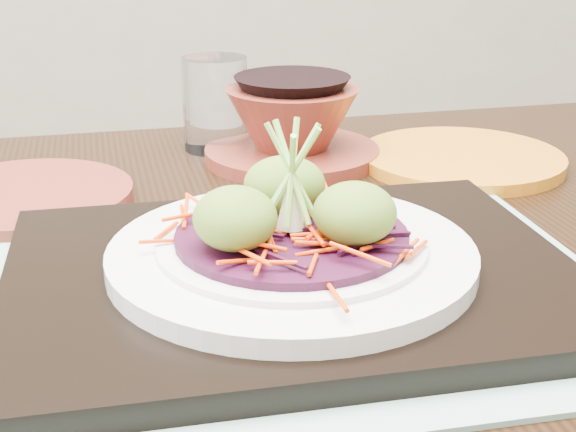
{
  "coord_description": "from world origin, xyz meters",
  "views": [
    {
      "loc": [
        0.01,
        -0.57,
        1.0
      ],
      "look_at": [
        0.07,
        -0.09,
        0.81
      ],
      "focal_mm": 50.0,
      "sensor_mm": 36.0,
      "label": 1
    }
  ],
  "objects": [
    {
      "name": "carrot_julienne",
      "position": [
        0.07,
        -0.11,
        0.81
      ],
      "size": [
        0.18,
        0.18,
        0.01
      ],
      "primitive_type": null,
      "color": "#E93A04",
      "rests_on": "cabbage_bed"
    },
    {
      "name": "placemat",
      "position": [
        0.07,
        -0.11,
        0.77
      ],
      "size": [
        0.44,
        0.35,
        0.0
      ],
      "primitive_type": "cube",
      "rotation": [
        0.0,
        0.0,
        0.09
      ],
      "color": "#83A994",
      "rests_on": "dining_table"
    },
    {
      "name": "serving_tray",
      "position": [
        0.07,
        -0.11,
        0.78
      ],
      "size": [
        0.38,
        0.3,
        0.02
      ],
      "primitive_type": "cube",
      "rotation": [
        0.0,
        0.0,
        0.09
      ],
      "color": "black",
      "rests_on": "placemat"
    },
    {
      "name": "water_glass",
      "position": [
        0.03,
        0.22,
        0.81
      ],
      "size": [
        0.08,
        0.08,
        0.09
      ],
      "primitive_type": "cylinder",
      "rotation": [
        0.0,
        0.0,
        0.33
      ],
      "color": "white",
      "rests_on": "dining_table"
    },
    {
      "name": "yellow_plate",
      "position": [
        0.26,
        0.14,
        0.77
      ],
      "size": [
        0.2,
        0.2,
        0.01
      ],
      "primitive_type": "cylinder",
      "rotation": [
        0.0,
        0.0,
        0.05
      ],
      "color": "#BC6A14",
      "rests_on": "dining_table"
    },
    {
      "name": "white_plate",
      "position": [
        0.07,
        -0.11,
        0.79
      ],
      "size": [
        0.23,
        0.23,
        0.02
      ],
      "color": "silver",
      "rests_on": "serving_tray"
    },
    {
      "name": "guacamole_scoops",
      "position": [
        0.07,
        -0.11,
        0.82
      ],
      "size": [
        0.13,
        0.11,
        0.04
      ],
      "color": "olive",
      "rests_on": "cabbage_bed"
    },
    {
      "name": "cabbage_bed",
      "position": [
        0.07,
        -0.11,
        0.8
      ],
      "size": [
        0.15,
        0.15,
        0.01
      ],
      "primitive_type": "cylinder",
      "color": "#350A21",
      "rests_on": "white_plate"
    },
    {
      "name": "terracotta_side_plate",
      "position": [
        -0.13,
        0.07,
        0.77
      ],
      "size": [
        0.22,
        0.22,
        0.01
      ],
      "primitive_type": "cylinder",
      "rotation": [
        0.0,
        0.0,
        0.28
      ],
      "color": "maroon",
      "rests_on": "dining_table"
    },
    {
      "name": "dining_table",
      "position": [
        0.09,
        -0.09,
        0.66
      ],
      "size": [
        1.31,
        0.96,
        0.76
      ],
      "rotation": [
        0.0,
        0.0,
        0.12
      ],
      "color": "black",
      "rests_on": "ground"
    },
    {
      "name": "terracotta_bowl_set",
      "position": [
        0.1,
        0.17,
        0.8
      ],
      "size": [
        0.19,
        0.19,
        0.07
      ],
      "rotation": [
        0.0,
        0.0,
        0.14
      ],
      "color": "maroon",
      "rests_on": "dining_table"
    },
    {
      "name": "scallion_garnish",
      "position": [
        0.07,
        -0.11,
        0.84
      ],
      "size": [
        0.05,
        0.05,
        0.08
      ],
      "primitive_type": null,
      "color": "#89CD52",
      "rests_on": "cabbage_bed"
    }
  ]
}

